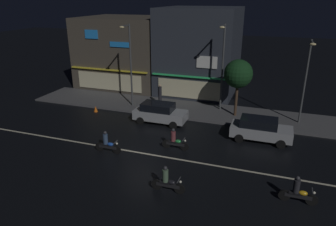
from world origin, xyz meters
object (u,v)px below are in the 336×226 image
pedestrian_on_sidewalk (160,95)px  parked_car_near_kerb (260,129)px  streetlamp_mid (222,62)px  motorcycle_opposite_lane (167,181)px  motorcycle_lead (175,141)px  motorcycle_trailing_far (107,144)px  parked_car_trailing (160,113)px  streetlamp_west (130,60)px  motorcycle_following (298,192)px  streetlamp_east (306,76)px  traffic_cone (96,109)px

pedestrian_on_sidewalk → parked_car_near_kerb: bearing=-49.1°
streetlamp_mid → motorcycle_opposite_lane: size_ratio=3.99×
motorcycle_lead → motorcycle_trailing_far: 4.55m
parked_car_trailing → motorcycle_opposite_lane: bearing=113.1°
motorcycle_opposite_lane → motorcycle_trailing_far: size_ratio=1.00×
streetlamp_west → parked_car_trailing: 5.94m
streetlamp_mid → motorcycle_lead: bearing=-100.2°
motorcycle_following → motorcycle_lead: bearing=-28.8°
motorcycle_opposite_lane → parked_car_near_kerb: bearing=-120.1°
streetlamp_mid → streetlamp_east: 6.78m
streetlamp_mid → motorcycle_lead: size_ratio=3.99×
streetlamp_east → pedestrian_on_sidewalk: size_ratio=3.37×
pedestrian_on_sidewalk → parked_car_trailing: pedestrian_on_sidewalk is taller
streetlamp_mid → motorcycle_trailing_far: streetlamp_mid is taller
streetlamp_mid → parked_car_trailing: 7.05m
pedestrian_on_sidewalk → streetlamp_west: bearing=-176.4°
streetlamp_east → motorcycle_opposite_lane: bearing=-119.9°
streetlamp_east → parked_car_trailing: (-10.88, -3.27, -3.25)m
parked_car_trailing → motorcycle_following: parked_car_trailing is taller
traffic_cone → motorcycle_opposite_lane: bearing=-42.7°
streetlamp_east → motorcycle_following: bearing=-92.7°
streetlamp_mid → streetlamp_west: bearing=-168.5°
streetlamp_west → parked_car_trailing: (3.86, -2.65, -3.66)m
motorcycle_trailing_far → parked_car_trailing: bearing=-96.4°
motorcycle_lead → motorcycle_following: bearing=-19.4°
streetlamp_east → pedestrian_on_sidewalk: streetlamp_east is taller
parked_car_near_kerb → motorcycle_lead: size_ratio=2.26×
streetlamp_west → streetlamp_east: 14.76m
streetlamp_mid → motorcycle_following: size_ratio=3.99×
pedestrian_on_sidewalk → motorcycle_opposite_lane: (5.27, -12.86, -0.45)m
motorcycle_trailing_far → parked_car_near_kerb: bearing=-143.6°
parked_car_trailing → motorcycle_opposite_lane: size_ratio=2.26×
parked_car_trailing → pedestrian_on_sidewalk: bearing=-69.6°
pedestrian_on_sidewalk → motorcycle_trailing_far: pedestrian_on_sidewalk is taller
parked_car_trailing → traffic_cone: (-6.40, 0.47, -0.59)m
streetlamp_mid → motorcycle_lead: (-1.52, -8.44, -3.94)m
pedestrian_on_sidewalk → parked_car_near_kerb: size_ratio=0.46×
parked_car_trailing → streetlamp_east: bearing=-163.2°
pedestrian_on_sidewalk → motorcycle_opposite_lane: 13.91m
motorcycle_trailing_far → traffic_cone: size_ratio=3.45×
streetlamp_west → motorcycle_opposite_lane: 14.48m
motorcycle_following → motorcycle_trailing_far: bearing=-11.9°
streetlamp_mid → parked_car_trailing: streetlamp_mid is taller
parked_car_near_kerb → motorcycle_lead: 6.39m
pedestrian_on_sidewalk → motorcycle_lead: 9.02m
streetlamp_west → parked_car_near_kerb: bearing=-15.9°
traffic_cone → streetlamp_east: bearing=9.2°
streetlamp_mid → motorcycle_following: (6.17, -12.00, -3.94)m
streetlamp_mid → pedestrian_on_sidewalk: (-5.63, -0.41, -3.50)m
motorcycle_following → motorcycle_trailing_far: 11.93m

